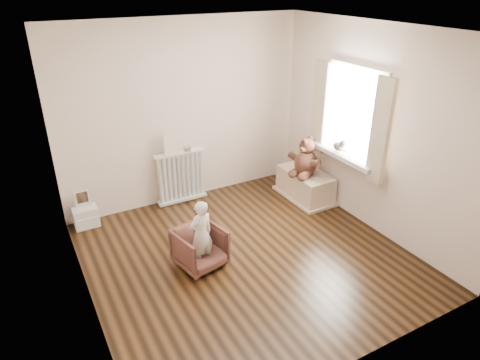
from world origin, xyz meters
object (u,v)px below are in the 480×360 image
armchair (200,248)px  child (201,235)px  radiator (181,177)px  plush_cat (339,144)px  toy_bench (305,185)px  teddy_bear (306,158)px  toy_vanity (84,208)px

armchair → child: child is taller
radiator → plush_cat: size_ratio=3.42×
toy_bench → plush_cat: plush_cat is taller
child → plush_cat: plush_cat is taller
toy_bench → radiator: bearing=155.1°
child → teddy_bear: (2.03, 0.78, 0.23)m
child → plush_cat: bearing=176.9°
radiator → child: (-0.40, -1.61, 0.05)m
toy_vanity → toy_bench: 3.16m
armchair → teddy_bear: size_ratio=0.92×
toy_vanity → toy_bench: size_ratio=0.56×
toy_bench → plush_cat: 0.95m
armchair → plush_cat: 2.36m
toy_bench → toy_vanity: bearing=166.3°
radiator → toy_bench: radiator is taller
armchair → child: bearing=-101.8°
armchair → toy_vanity: bearing=111.3°
toy_vanity → toy_bench: toy_vanity is taller
child → radiator: bearing=-115.8°
radiator → toy_bench: size_ratio=0.89×
radiator → toy_bench: 1.86m
teddy_bear → radiator: bearing=132.6°
toy_bench → plush_cat: bearing=-74.1°
child → toy_bench: bearing=-170.0°
radiator → toy_vanity: bearing=-178.8°
child → teddy_bear: 2.18m
armchair → teddy_bear: 2.20m
radiator → teddy_bear: size_ratio=1.39×
teddy_bear → child: bearing=-179.4°
radiator → plush_cat: 2.30m
child → toy_bench: child is taller
radiator → child: size_ratio=0.93×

